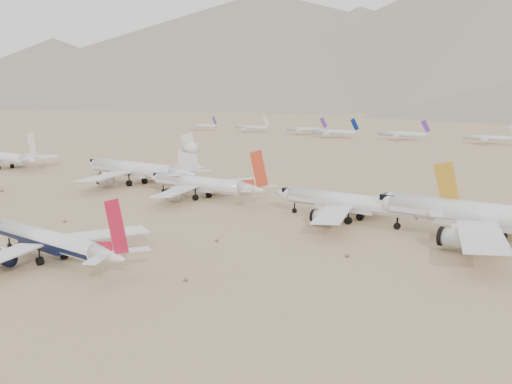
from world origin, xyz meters
The scene contains 7 objects.
ground centered at (0.00, 0.00, 0.00)m, with size 7000.00×7000.00×0.00m, color #8F7553.
main_airliner centered at (-2.17, -6.11, 3.91)m, with size 40.33×39.40×14.23m.
row2_navy_widebody centered at (58.18, 57.97, 5.69)m, with size 57.28×56.02×20.38m.
row2_gold_tail centered at (24.85, 58.43, 4.61)m, with size 46.35×45.33×16.50m.
row2_orange_tail centered at (-25.78, 57.92, 4.47)m, with size 44.69×43.72×15.94m.
row2_white_trijet centered at (-61.18, 63.26, 5.53)m, with size 53.88×52.66×19.09m.
row2_white_twin centered at (-138.78, 56.89, 4.59)m, with size 45.63×44.65×16.30m.
Camera 1 is at (90.13, -61.68, 30.38)m, focal length 40.00 mm.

